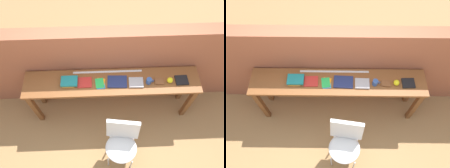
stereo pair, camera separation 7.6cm
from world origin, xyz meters
TOP-DOWN VIEW (x-y plane):
  - ground_plane at (0.00, 0.00)m, footprint 40.00×40.00m
  - brick_wall_back at (0.00, 0.64)m, footprint 6.00×0.20m
  - sideboard at (0.00, 0.30)m, footprint 2.50×0.44m
  - chair_white_moulded at (0.11, -0.46)m, footprint 0.50×0.51m
  - book_stack_leftmost at (-0.60, 0.30)m, footprint 0.23×0.17m
  - magazine_cycling at (-0.38, 0.30)m, footprint 0.20×0.17m
  - pamphlet_pile_colourful at (-0.16, 0.28)m, footprint 0.15×0.18m
  - book_open_centre at (0.08, 0.29)m, footprint 0.28×0.21m
  - book_grey_hardcover at (0.34, 0.26)m, footprint 0.20×0.17m
  - mug at (0.52, 0.26)m, footprint 0.11×0.08m
  - leather_journal_brown at (0.67, 0.27)m, footprint 0.14×0.11m
  - sports_ball_small at (0.81, 0.27)m, footprint 0.08×0.08m
  - book_repair_rightmost at (0.98, 0.28)m, footprint 0.18×0.16m
  - ruler_metal_back_edge at (-0.06, 0.47)m, footprint 1.00×0.03m

SIDE VIEW (x-z plane):
  - ground_plane at x=0.00m, z-range 0.00..0.00m
  - chair_white_moulded at x=0.11m, z-range 0.08..0.97m
  - sideboard at x=0.00m, z-range 0.30..1.18m
  - brick_wall_back at x=0.00m, z-range 0.00..1.53m
  - ruler_metal_back_edge at x=-0.06m, z-range 0.88..0.88m
  - pamphlet_pile_colourful at x=-0.16m, z-range 0.88..0.89m
  - magazine_cycling at x=-0.38m, z-range 0.88..0.90m
  - book_open_centre at x=0.08m, z-range 0.88..0.90m
  - leather_journal_brown at x=0.67m, z-range 0.88..0.90m
  - book_repair_rightmost at x=0.98m, z-range 0.88..0.91m
  - book_grey_hardcover at x=0.34m, z-range 0.88..0.91m
  - book_stack_leftmost at x=-0.60m, z-range 0.88..0.95m
  - sports_ball_small at x=0.81m, z-range 0.88..0.96m
  - mug at x=0.52m, z-range 0.88..0.97m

